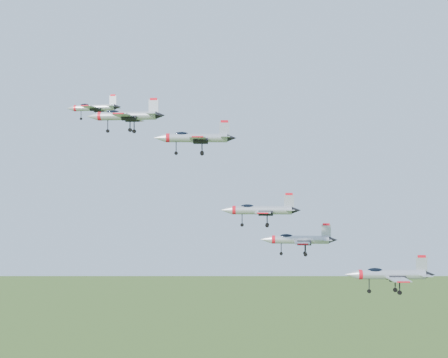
{
  "coord_description": "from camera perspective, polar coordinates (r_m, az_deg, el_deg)",
  "views": [
    {
      "loc": [
        7.38,
        -98.26,
        138.7
      ],
      "look_at": [
        6.14,
        -0.43,
        140.38
      ],
      "focal_mm": 50.0,
      "sensor_mm": 36.0,
      "label": 1
    }
  ],
  "objects": [
    {
      "name": "jet_lead",
      "position": [
        118.8,
        -11.91,
        6.41
      ],
      "size": [
        10.86,
        9.14,
        2.92
      ],
      "rotation": [
        0.0,
        0.0,
        -0.21
      ],
      "color": "#A4A9B0"
    },
    {
      "name": "jet_left_high",
      "position": [
        103.66,
        -9.07,
        5.74
      ],
      "size": [
        13.3,
        11.07,
        3.55
      ],
      "rotation": [
        0.0,
        0.0,
        -0.12
      ],
      "color": "#A4A9B0"
    },
    {
      "name": "jet_right_high",
      "position": [
        83.54,
        -2.75,
        3.79
      ],
      "size": [
        11.14,
        9.18,
        2.98
      ],
      "rotation": [
        0.0,
        0.0,
        0.04
      ],
      "color": "#A4A9B0"
    },
    {
      "name": "jet_left_low",
      "position": [
        103.12,
        6.77,
        -5.51
      ],
      "size": [
        12.63,
        10.46,
        3.38
      ],
      "rotation": [
        0.0,
        0.0,
        -0.07
      ],
      "color": "#A4A9B0"
    },
    {
      "name": "jet_right_low",
      "position": [
        89.44,
        3.26,
        -2.84
      ],
      "size": [
        11.58,
        9.57,
        3.1
      ],
      "rotation": [
        0.0,
        0.0,
        -0.06
      ],
      "color": "#A4A9B0"
    },
    {
      "name": "jet_trail",
      "position": [
        99.95,
        14.82,
        -8.42
      ],
      "size": [
        13.9,
        11.4,
        3.73
      ],
      "rotation": [
        0.0,
        0.0,
        0.01
      ],
      "color": "#A4A9B0"
    }
  ]
}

